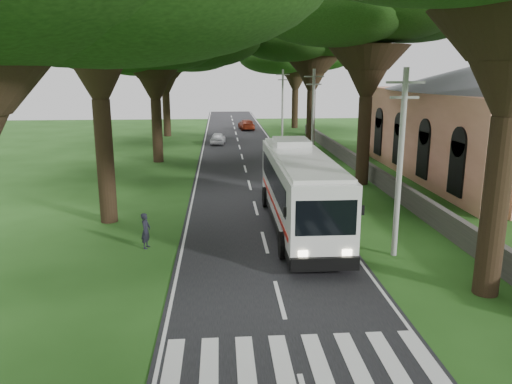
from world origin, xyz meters
TOP-DOWN VIEW (x-y plane):
  - ground at (0.00, 0.00)m, footprint 140.00×140.00m
  - road at (0.00, 25.00)m, footprint 8.00×120.00m
  - crosswalk at (0.00, -2.00)m, footprint 8.00×3.00m
  - property_wall at (9.00, 24.00)m, footprint 0.35×50.00m
  - church at (17.86, 21.55)m, footprint 14.00×24.00m
  - pole_near at (5.50, 6.00)m, footprint 1.60×0.24m
  - pole_mid at (5.50, 26.00)m, footprint 1.60×0.24m
  - pole_far at (5.50, 46.00)m, footprint 1.60×0.24m
  - tree_l_midb at (-7.50, 30.00)m, footprint 15.39×15.39m
  - tree_l_far at (-8.50, 48.00)m, footprint 14.12×14.12m
  - tree_r_midb at (7.50, 38.00)m, footprint 13.94×13.94m
  - tree_r_far at (8.50, 56.00)m, footprint 14.34×14.34m
  - coach_bus at (1.97, 10.31)m, footprint 3.08×12.95m
  - distant_car_a at (-2.27, 40.52)m, footprint 1.86×3.82m
  - distant_car_c at (1.58, 54.03)m, footprint 2.24×4.83m
  - pedestrian at (-5.43, 7.70)m, footprint 0.52×0.67m

SIDE VIEW (x-z plane):
  - ground at x=0.00m, z-range 0.00..0.00m
  - crosswalk at x=0.00m, z-range -0.01..0.01m
  - road at x=0.00m, z-range -0.01..0.03m
  - property_wall at x=9.00m, z-range 0.00..1.20m
  - distant_car_a at x=-2.27m, z-range 0.03..1.29m
  - distant_car_c at x=1.58m, z-range 0.03..1.40m
  - pedestrian at x=-5.43m, z-range 0.00..1.64m
  - coach_bus at x=1.97m, z-range 0.15..3.96m
  - pole_near at x=5.50m, z-range 0.18..8.18m
  - pole_mid at x=5.50m, z-range 0.18..8.18m
  - pole_far at x=5.50m, z-range 0.18..8.18m
  - church at x=17.86m, z-range -0.89..10.71m
  - tree_l_far at x=-8.50m, z-range 3.63..17.10m
  - tree_r_far at x=8.50m, z-range 3.70..17.38m
  - tree_l_midb at x=-7.50m, z-range 3.79..18.05m
  - tree_r_midb at x=7.50m, z-range 4.33..19.19m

